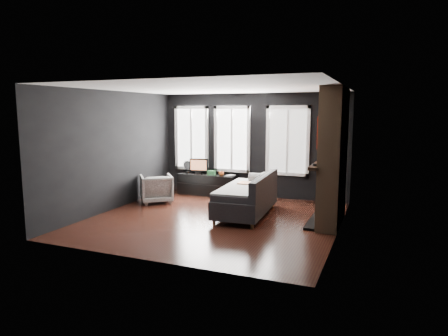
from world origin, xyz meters
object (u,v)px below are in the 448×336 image
at_px(armchair, 156,187).
at_px(media_console, 208,184).
at_px(sofa, 246,194).
at_px(mug, 221,173).
at_px(book, 228,171).
at_px(mantel_vase, 324,155).
at_px(monitor, 199,165).

height_order(armchair, media_console, armchair).
bearing_deg(sofa, media_console, 132.07).
bearing_deg(armchair, mug, -173.06).
bearing_deg(book, mantel_vase, -24.52).
bearing_deg(monitor, mug, -20.13).
bearing_deg(monitor, armchair, -120.17).
bearing_deg(sofa, armchair, 169.65).
distance_m(sofa, monitor, 2.59).
height_order(armchair, mantel_vase, mantel_vase).
bearing_deg(book, monitor, 178.60).
bearing_deg(mug, armchair, -134.47).
xyz_separation_m(sofa, armchair, (-2.45, 0.30, -0.07)).
bearing_deg(mug, mantel_vase, -21.54).
xyz_separation_m(armchair, mantel_vase, (4.00, 0.15, 0.95)).
relative_size(media_console, book, 6.87).
bearing_deg(media_console, book, 2.51).
xyz_separation_m(media_console, mug, (0.44, -0.09, 0.35)).
relative_size(sofa, media_console, 1.31).
height_order(mug, book, book).
height_order(sofa, monitor, monitor).
height_order(sofa, book, sofa).
height_order(media_console, book, book).
bearing_deg(armchair, mantel_vase, 143.56).
xyz_separation_m(armchair, monitor, (0.50, 1.37, 0.41)).
xyz_separation_m(sofa, media_console, (-1.66, 1.64, -0.18)).
xyz_separation_m(sofa, book, (-1.08, 1.65, 0.22)).
relative_size(sofa, book, 8.97).
height_order(media_console, monitor, monitor).
distance_m(monitor, book, 0.87).
bearing_deg(armchair, sofa, 134.42).
height_order(armchair, book, book).
relative_size(sofa, mantel_vase, 10.26).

